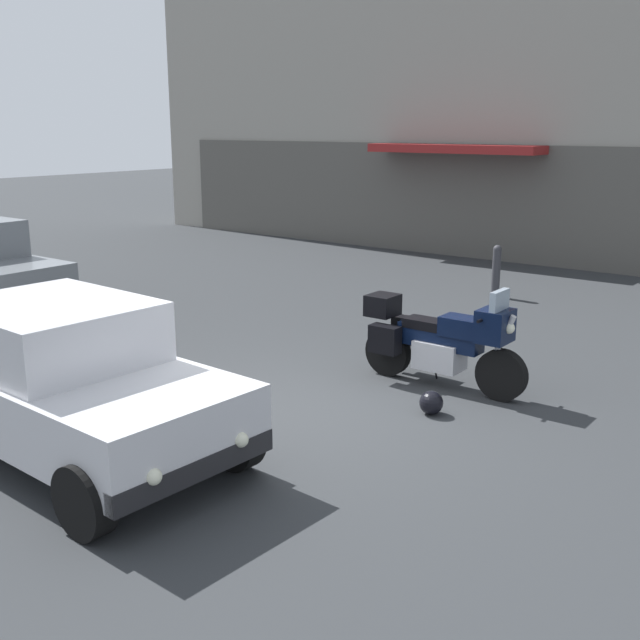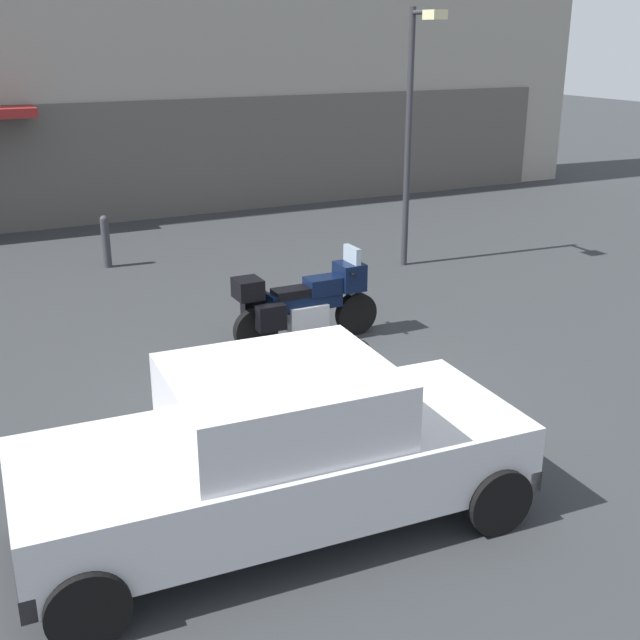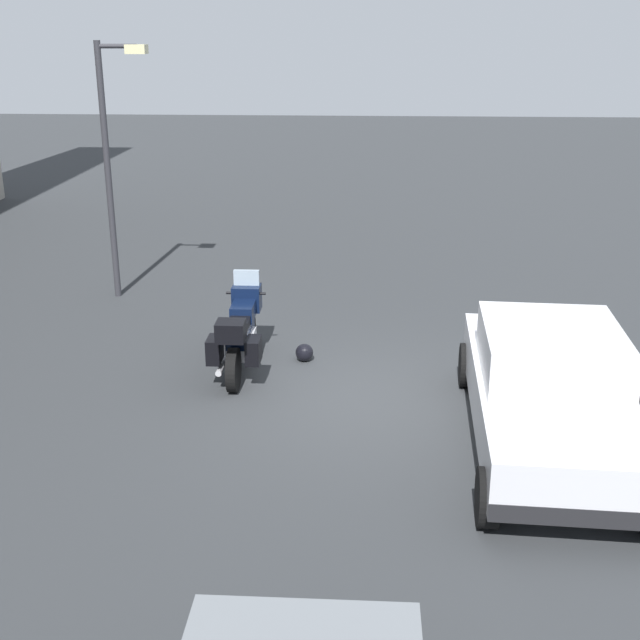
{
  "view_description": "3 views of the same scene",
  "coord_description": "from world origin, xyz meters",
  "px_view_note": "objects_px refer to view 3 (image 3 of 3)",
  "views": [
    {
      "loc": [
        5.47,
        -6.32,
        3.27
      ],
      "look_at": [
        0.21,
        0.61,
        1.05
      ],
      "focal_mm": 43.08,
      "sensor_mm": 36.0,
      "label": 1
    },
    {
      "loc": [
        -3.68,
        -7.9,
        4.28
      ],
      "look_at": [
        0.6,
        0.71,
        0.85
      ],
      "focal_mm": 45.18,
      "sensor_mm": 36.0,
      "label": 2
    },
    {
      "loc": [
        -10.54,
        0.19,
        4.92
      ],
      "look_at": [
        1.06,
        0.86,
        0.82
      ],
      "focal_mm": 46.42,
      "sensor_mm": 36.0,
      "label": 3
    }
  ],
  "objects_px": {
    "helmet": "(304,353)",
    "motorcycle": "(240,332)",
    "car_sedan_far": "(548,389)",
    "streetlamp_curbside": "(113,146)"
  },
  "relations": [
    {
      "from": "streetlamp_curbside",
      "to": "helmet",
      "type": "bearing_deg",
      "value": -130.04
    },
    {
      "from": "car_sedan_far",
      "to": "helmet",
      "type": "bearing_deg",
      "value": 53.33
    },
    {
      "from": "helmet",
      "to": "car_sedan_far",
      "type": "height_order",
      "value": "car_sedan_far"
    },
    {
      "from": "helmet",
      "to": "streetlamp_curbside",
      "type": "relative_size",
      "value": 0.06
    },
    {
      "from": "motorcycle",
      "to": "car_sedan_far",
      "type": "height_order",
      "value": "car_sedan_far"
    },
    {
      "from": "motorcycle",
      "to": "helmet",
      "type": "xyz_separation_m",
      "value": [
        0.42,
        -0.93,
        -0.48
      ]
    },
    {
      "from": "motorcycle",
      "to": "streetlamp_curbside",
      "type": "xyz_separation_m",
      "value": [
        3.55,
        2.8,
        2.26
      ]
    },
    {
      "from": "helmet",
      "to": "car_sedan_far",
      "type": "bearing_deg",
      "value": -129.63
    },
    {
      "from": "helmet",
      "to": "motorcycle",
      "type": "bearing_deg",
      "value": 114.11
    },
    {
      "from": "motorcycle",
      "to": "car_sedan_far",
      "type": "distance_m",
      "value": 4.67
    }
  ]
}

